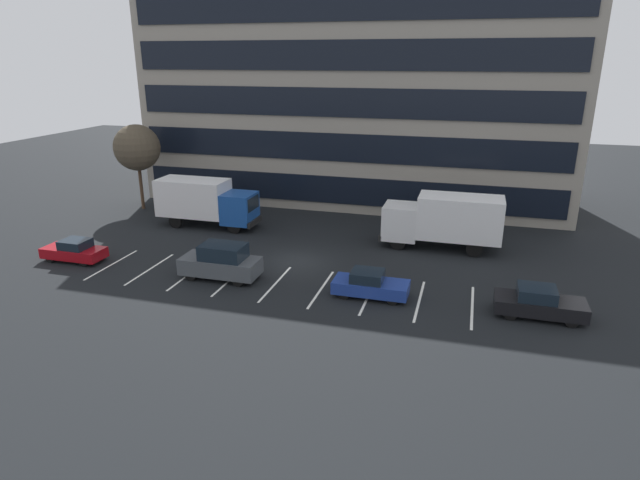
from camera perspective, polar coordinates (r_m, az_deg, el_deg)
ground_plane at (r=35.01m, az=-2.58°, el=-2.26°), size 120.00×120.00×0.00m
office_building at (r=50.12m, az=3.99°, el=14.70°), size 37.21×12.11×18.00m
lot_markings at (r=31.68m, az=-4.77°, el=-4.65°), size 22.54×5.40×0.01m
box_truck_white at (r=37.64m, az=13.09°, el=2.19°), size 8.13×2.69×3.77m
box_truck_blue at (r=42.64m, az=-12.13°, el=4.13°), size 7.93×2.62×3.67m
suv_charcoal at (r=32.53m, az=-10.47°, el=-2.30°), size 4.75×2.01×2.15m
sedan_black at (r=29.65m, az=22.31°, el=-6.22°), size 4.46×1.87×1.60m
sedan_navy at (r=29.83m, az=5.35°, el=-4.75°), size 4.17×1.74×1.49m
sedan_maroon at (r=38.35m, az=-24.70°, el=-1.04°), size 4.05×1.70×1.45m
bare_tree at (r=48.64m, az=-18.92°, el=9.28°), size 3.90×3.90×7.31m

